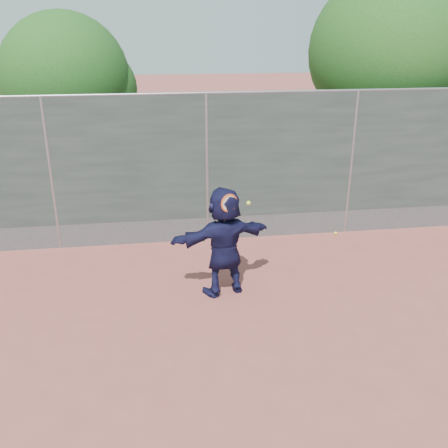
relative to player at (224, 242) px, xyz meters
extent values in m
plane|color=#9E4C42|center=(-0.03, -1.28, -0.92)|extent=(80.00, 80.00, 0.00)
imported|color=#151539|center=(0.00, 0.00, 0.00)|extent=(1.79, 0.99, 1.85)
sphere|color=yellow|center=(2.72, 2.07, -0.89)|extent=(0.07, 0.07, 0.07)
cube|color=#38423D|center=(-0.03, 2.22, 0.83)|extent=(20.00, 0.04, 2.50)
cube|color=slate|center=(-0.03, 2.22, -0.67)|extent=(20.00, 0.03, 0.50)
cylinder|color=gray|center=(-0.03, 2.22, 2.08)|extent=(20.00, 0.05, 0.05)
cylinder|color=gray|center=(-3.03, 2.22, 0.58)|extent=(0.06, 0.06, 3.00)
cylinder|color=gray|center=(-0.03, 2.22, 0.58)|extent=(0.06, 0.06, 3.00)
cylinder|color=gray|center=(2.97, 2.22, 0.58)|extent=(0.06, 0.06, 3.00)
torus|color=#DB4B14|center=(0.05, -0.20, 0.73)|extent=(0.28, 0.15, 0.29)
cylinder|color=beige|center=(0.05, -0.20, 0.73)|extent=(0.23, 0.11, 0.25)
cylinder|color=black|center=(0.00, -0.18, 0.53)|extent=(0.08, 0.13, 0.33)
sphere|color=yellow|center=(0.36, -0.17, 0.71)|extent=(0.07, 0.07, 0.07)
cylinder|color=#382314|center=(4.47, 4.42, 0.38)|extent=(0.28, 0.28, 2.60)
sphere|color=#23561C|center=(4.47, 4.42, 2.67)|extent=(3.60, 3.60, 3.60)
sphere|color=#23561C|center=(5.19, 4.62, 2.31)|extent=(2.52, 2.52, 2.52)
cylinder|color=#382314|center=(-3.03, 5.22, 0.18)|extent=(0.28, 0.28, 2.20)
sphere|color=#23561C|center=(-3.03, 5.22, 2.10)|extent=(3.00, 3.00, 3.00)
sphere|color=#23561C|center=(-2.43, 5.42, 1.80)|extent=(2.10, 2.10, 2.10)
cone|color=#387226|center=(0.22, 2.10, -0.79)|extent=(0.03, 0.03, 0.26)
cone|color=#387226|center=(0.52, 2.12, -0.77)|extent=(0.03, 0.03, 0.30)
cone|color=#387226|center=(-0.13, 2.08, -0.81)|extent=(0.03, 0.03, 0.22)
camera|label=1|loc=(-1.04, -7.33, 3.30)|focal=40.00mm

